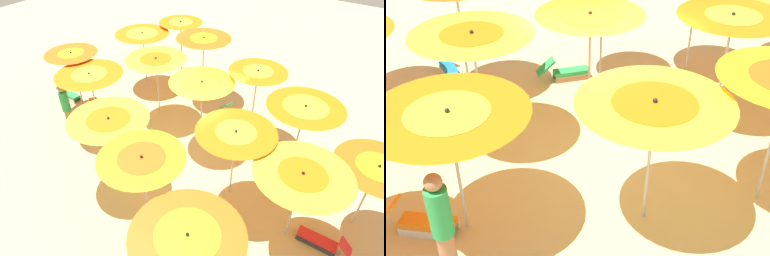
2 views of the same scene
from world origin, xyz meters
The scene contains 22 objects.
ground centered at (0.00, 0.00, -0.02)m, with size 39.20×39.20×0.04m, color #D1B57F.
beach_umbrella_0 centered at (5.20, 0.51, 2.02)m, with size 1.94×1.94×2.27m.
beach_umbrella_1 centered at (3.52, 1.11, 1.98)m, with size 2.30×2.30×2.20m.
beach_umbrella_2 centered at (1.08, 2.54, 2.00)m, with size 2.27×2.27×2.22m.
beach_umbrella_3 centered at (-0.83, 3.29, 2.11)m, with size 2.09×2.09×2.37m.
beach_umbrella_4 centered at (-2.82, 4.25, 2.00)m, with size 2.27×2.27×2.21m.
beach_umbrella_5 centered at (4.28, -2.40, 2.04)m, with size 2.25×2.25×2.29m.
beach_umbrella_6 centered at (2.25, -0.87, 2.12)m, with size 2.21×2.21×2.33m.
beach_umbrella_7 centered at (0.00, -0.47, 2.07)m, with size 2.12×2.12×2.31m.
beach_umbrella_8 centered at (-2.13, 1.16, 2.08)m, with size 2.13×2.13×2.34m.
beach_umbrella_9 centered at (-4.04, 1.55, 2.02)m, with size 2.26×2.26×2.28m.
beach_umbrella_10 centered at (3.57, -4.14, 2.15)m, with size 1.93×1.93×2.40m.
beach_umbrella_11 centered at (1.62, -3.01, 2.30)m, with size 2.16×2.16×2.52m.
beach_umbrella_12 centered at (-1.29, -1.78, 2.26)m, with size 1.92×1.92×2.52m.
beach_umbrella_13 centered at (-3.23, -0.78, 2.21)m, with size 2.18×2.18×2.46m.
beach_umbrella_14 centered at (-5.39, 0.22, 1.94)m, with size 2.04×2.04×2.18m.
lounger_0 centered at (-4.88, 1.40, 0.19)m, with size 1.30×0.36×0.56m.
lounger_1 centered at (1.75, -3.91, 0.20)m, with size 0.44×1.14×0.59m.
lounger_2 centered at (-0.49, -2.05, 0.21)m, with size 1.32×0.71×0.59m.
lounger_3 centered at (4.13, 0.81, 0.20)m, with size 1.09×1.05×0.60m.
lounger_4 centered at (5.98, 0.56, 0.20)m, with size 1.23×0.41×0.58m.
beachgoer_0 centered at (4.10, 1.92, 0.99)m, with size 0.30×0.30×1.87m.
Camera 1 is at (-4.94, 7.11, 7.46)m, focal length 30.49 mm.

